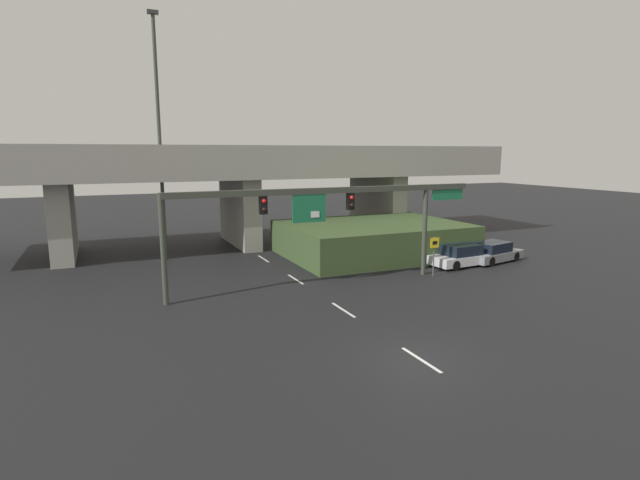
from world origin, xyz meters
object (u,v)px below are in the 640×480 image
highway_light_pole_near (159,134)px  speed_limit_sign (434,251)px  parked_sedan_mid_right (492,252)px  signal_gantry (326,205)px  parked_sedan_near_right (462,256)px

highway_light_pole_near → speed_limit_sign: bearing=-39.4°
parked_sedan_mid_right → signal_gantry: bearing=172.7°
parked_sedan_near_right → parked_sedan_mid_right: parked_sedan_near_right is taller
signal_gantry → speed_limit_sign: size_ratio=7.50×
speed_limit_sign → parked_sedan_mid_right: bearing=15.9°
highway_light_pole_near → parked_sedan_near_right: highway_light_pole_near is taller
parked_sedan_near_right → parked_sedan_mid_right: (2.69, 0.13, -0.02)m
signal_gantry → highway_light_pole_near: size_ratio=1.11×
signal_gantry → speed_limit_sign: (6.77, -0.66, -2.94)m
signal_gantry → speed_limit_sign: 7.41m
parked_sedan_near_right → speed_limit_sign: bearing=-159.4°
speed_limit_sign → parked_sedan_near_right: bearing=25.1°
signal_gantry → highway_light_pole_near: bearing=123.9°
signal_gantry → parked_sedan_near_right: bearing=5.4°
parked_sedan_mid_right → highway_light_pole_near: bearing=142.0°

